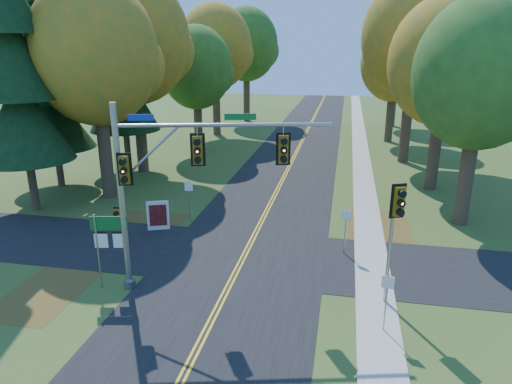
% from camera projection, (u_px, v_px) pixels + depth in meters
% --- Properties ---
extents(ground, '(160.00, 160.00, 0.00)m').
position_uv_depth(ground, '(235.00, 274.00, 20.86)').
color(ground, '#314E1B').
rests_on(ground, ground).
extents(road_main, '(8.00, 160.00, 0.02)m').
position_uv_depth(road_main, '(235.00, 274.00, 20.86)').
color(road_main, black).
rests_on(road_main, ground).
extents(road_cross, '(60.00, 6.00, 0.02)m').
position_uv_depth(road_cross, '(244.00, 255.00, 22.73)').
color(road_cross, black).
rests_on(road_cross, ground).
extents(centerline_left, '(0.10, 160.00, 0.01)m').
position_uv_depth(centerline_left, '(233.00, 274.00, 20.87)').
color(centerline_left, gold).
rests_on(centerline_left, road_main).
extents(centerline_right, '(0.10, 160.00, 0.01)m').
position_uv_depth(centerline_right, '(237.00, 274.00, 20.84)').
color(centerline_right, gold).
rests_on(centerline_right, road_main).
extents(sidewalk_east, '(1.60, 160.00, 0.06)m').
position_uv_depth(sidewalk_east, '(374.00, 287.00, 19.71)').
color(sidewalk_east, '#9E998E').
rests_on(sidewalk_east, ground).
extents(leaf_patch_w_near, '(4.00, 6.00, 0.00)m').
position_uv_depth(leaf_patch_w_near, '(140.00, 230.00, 25.79)').
color(leaf_patch_w_near, brown).
rests_on(leaf_patch_w_near, ground).
extents(leaf_patch_e, '(3.50, 8.00, 0.00)m').
position_uv_depth(leaf_patch_e, '(380.00, 235.00, 25.21)').
color(leaf_patch_e, brown).
rests_on(leaf_patch_e, ground).
extents(leaf_patch_w_far, '(3.00, 5.00, 0.00)m').
position_uv_depth(leaf_patch_w_far, '(47.00, 291.00, 19.44)').
color(leaf_patch_w_far, brown).
rests_on(leaf_patch_w_far, ground).
extents(tree_w_a, '(8.00, 8.00, 14.15)m').
position_uv_depth(tree_w_a, '(97.00, 54.00, 28.77)').
color(tree_w_a, '#38281C').
rests_on(tree_w_a, ground).
extents(tree_e_a, '(7.20, 7.20, 12.73)m').
position_uv_depth(tree_e_a, '(482.00, 74.00, 24.31)').
color(tree_e_a, '#38281C').
rests_on(tree_e_a, ground).
extents(tree_w_b, '(8.60, 8.60, 15.38)m').
position_uv_depth(tree_w_b, '(135.00, 40.00, 35.06)').
color(tree_w_b, '#38281C').
rests_on(tree_w_b, ground).
extents(tree_e_b, '(7.60, 7.60, 13.33)m').
position_uv_depth(tree_e_b, '(446.00, 62.00, 30.67)').
color(tree_e_b, '#38281C').
rests_on(tree_e_b, ground).
extents(tree_w_c, '(6.80, 6.80, 11.91)m').
position_uv_depth(tree_w_c, '(197.00, 68.00, 43.04)').
color(tree_w_c, '#38281C').
rests_on(tree_w_c, ground).
extents(tree_e_c, '(8.80, 8.80, 15.79)m').
position_uv_depth(tree_e_c, '(416.00, 37.00, 37.90)').
color(tree_e_c, '#38281C').
rests_on(tree_e_c, ground).
extents(tree_w_d, '(8.20, 8.20, 14.56)m').
position_uv_depth(tree_w_d, '(216.00, 47.00, 50.72)').
color(tree_w_d, '#38281C').
rests_on(tree_w_d, ground).
extents(tree_e_d, '(7.00, 7.00, 12.32)m').
position_uv_depth(tree_e_d, '(395.00, 63.00, 47.33)').
color(tree_e_d, '#38281C').
rests_on(tree_e_d, ground).
extents(tree_w_e, '(8.40, 8.40, 14.97)m').
position_uv_depth(tree_w_e, '(247.00, 45.00, 60.60)').
color(tree_w_e, '#38281C').
rests_on(tree_w_e, ground).
extents(tree_e_e, '(7.80, 7.80, 13.74)m').
position_uv_depth(tree_e_e, '(398.00, 52.00, 56.82)').
color(tree_e_e, '#38281C').
rests_on(tree_e_e, ground).
extents(pine_a, '(5.60, 5.60, 19.48)m').
position_uv_depth(pine_a, '(13.00, 60.00, 26.32)').
color(pine_a, '#38281C').
rests_on(pine_a, ground).
extents(pine_b, '(5.60, 5.60, 17.31)m').
position_uv_depth(pine_b, '(47.00, 73.00, 31.58)').
color(pine_b, '#38281C').
rests_on(pine_b, ground).
extents(pine_c, '(5.60, 5.60, 20.56)m').
position_uv_depth(pine_c, '(119.00, 49.00, 35.23)').
color(pine_c, '#38281C').
rests_on(pine_c, ground).
extents(traffic_mast, '(8.52, 2.57, 7.93)m').
position_uv_depth(traffic_mast, '(173.00, 173.00, 18.25)').
color(traffic_mast, gray).
rests_on(traffic_mast, ground).
extents(east_signal_pole, '(0.56, 0.68, 5.13)m').
position_uv_depth(east_signal_pole, '(396.00, 215.00, 17.19)').
color(east_signal_pole, '#9C9EA4').
rests_on(east_signal_pole, ground).
extents(ped_signal_pole, '(0.47, 0.54, 2.97)m').
position_uv_depth(ped_signal_pole, '(120.00, 222.00, 21.01)').
color(ped_signal_pole, '#989CA0').
rests_on(ped_signal_pole, ground).
extents(route_sign_cluster, '(1.55, 0.34, 3.37)m').
position_uv_depth(route_sign_cluster, '(110.00, 237.00, 19.00)').
color(route_sign_cluster, gray).
rests_on(route_sign_cluster, ground).
extents(info_kiosk, '(1.21, 0.61, 1.71)m').
position_uv_depth(info_kiosk, '(158.00, 216.00, 25.67)').
color(info_kiosk, silver).
rests_on(info_kiosk, ground).
extents(reg_sign_e_north, '(0.44, 0.21, 2.42)m').
position_uv_depth(reg_sign_e_north, '(346.00, 223.00, 22.43)').
color(reg_sign_e_north, gray).
rests_on(reg_sign_e_north, ground).
extents(reg_sign_e_south, '(0.44, 0.11, 2.33)m').
position_uv_depth(reg_sign_e_south, '(387.00, 293.00, 16.22)').
color(reg_sign_e_south, gray).
rests_on(reg_sign_e_south, ground).
extents(reg_sign_w, '(0.48, 0.09, 2.48)m').
position_uv_depth(reg_sign_w, '(189.00, 194.00, 26.71)').
color(reg_sign_w, gray).
rests_on(reg_sign_w, ground).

